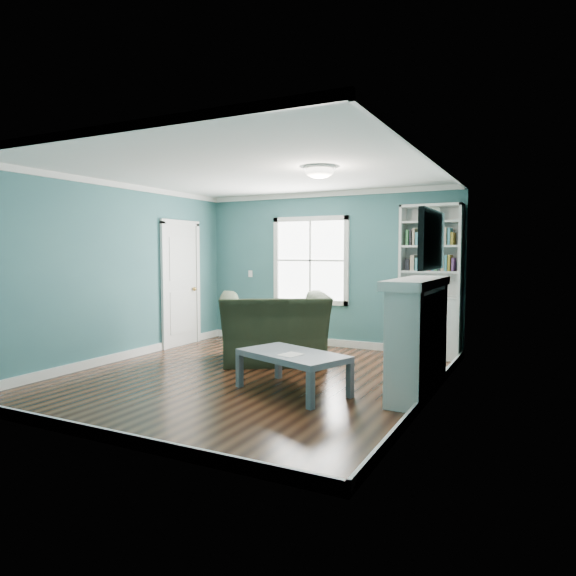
% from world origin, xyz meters
% --- Properties ---
extents(floor, '(5.00, 5.00, 0.00)m').
position_xyz_m(floor, '(0.00, 0.00, 0.00)').
color(floor, black).
rests_on(floor, ground).
extents(room_walls, '(5.00, 5.00, 5.00)m').
position_xyz_m(room_walls, '(0.00, 0.00, 1.58)').
color(room_walls, '#336269').
rests_on(room_walls, ground).
extents(trim, '(4.50, 5.00, 2.60)m').
position_xyz_m(trim, '(0.00, 0.00, 1.24)').
color(trim, white).
rests_on(trim, ground).
extents(window, '(1.40, 0.06, 1.50)m').
position_xyz_m(window, '(-0.30, 2.49, 1.45)').
color(window, white).
rests_on(window, room_walls).
extents(bookshelf, '(0.90, 0.35, 2.31)m').
position_xyz_m(bookshelf, '(1.77, 2.30, 0.92)').
color(bookshelf, silver).
rests_on(bookshelf, ground).
extents(fireplace, '(0.44, 1.58, 1.30)m').
position_xyz_m(fireplace, '(2.08, 0.20, 0.64)').
color(fireplace, black).
rests_on(fireplace, ground).
extents(tv, '(0.06, 1.10, 0.65)m').
position_xyz_m(tv, '(2.20, 0.20, 1.72)').
color(tv, black).
rests_on(tv, fireplace).
extents(door, '(0.12, 0.98, 2.17)m').
position_xyz_m(door, '(-2.22, 1.40, 1.07)').
color(door, silver).
rests_on(door, ground).
extents(ceiling_fixture, '(0.38, 0.38, 0.15)m').
position_xyz_m(ceiling_fixture, '(0.90, 0.10, 2.55)').
color(ceiling_fixture, white).
rests_on(ceiling_fixture, room_walls).
extents(light_switch, '(0.08, 0.01, 0.12)m').
position_xyz_m(light_switch, '(-1.50, 2.48, 1.20)').
color(light_switch, white).
rests_on(light_switch, room_walls).
extents(recliner, '(1.82, 1.64, 1.33)m').
position_xyz_m(recliner, '(-0.19, 0.97, 0.67)').
color(recliner, black).
rests_on(recliner, ground).
extents(coffee_table, '(1.41, 1.07, 0.45)m').
position_xyz_m(coffee_table, '(0.79, -0.38, 0.40)').
color(coffee_table, '#535C64').
rests_on(coffee_table, ground).
extents(paper_sheet, '(0.26, 0.30, 0.00)m').
position_xyz_m(paper_sheet, '(0.82, -0.50, 0.46)').
color(paper_sheet, white).
rests_on(paper_sheet, coffee_table).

